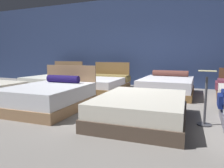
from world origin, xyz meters
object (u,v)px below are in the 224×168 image
bed_1 (49,97)px  bed_2 (141,109)px  bed_6 (167,86)px  price_sign (205,105)px  bed_4 (54,81)px  bed_5 (102,84)px

bed_1 → bed_2: size_ratio=0.95×
bed_6 → bed_1: bearing=-128.1°
bed_1 → bed_6: size_ratio=0.94×
bed_2 → bed_6: (0.05, 2.90, 0.03)m
bed_6 → price_sign: price_sign is taller
bed_4 → bed_5: bed_4 is taller
price_sign → bed_5: bearing=140.5°
bed_1 → price_sign: size_ratio=2.12×
bed_2 → price_sign: size_ratio=2.22×
bed_2 → bed_1: bearing=175.5°
bed_1 → bed_2: 2.15m
bed_5 → price_sign: size_ratio=2.30×
bed_5 → bed_1: bearing=-90.7°
bed_1 → price_sign: bearing=-0.5°
bed_4 → price_sign: 6.05m
bed_6 → price_sign: 2.91m
bed_2 → price_sign: (1.08, 0.17, 0.13)m
bed_4 → bed_6: 4.35m
bed_4 → bed_5: bearing=-0.6°
bed_1 → bed_2: (2.15, -0.07, -0.05)m
bed_5 → price_sign: bearing=-40.7°
bed_2 → bed_4: size_ratio=0.97×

